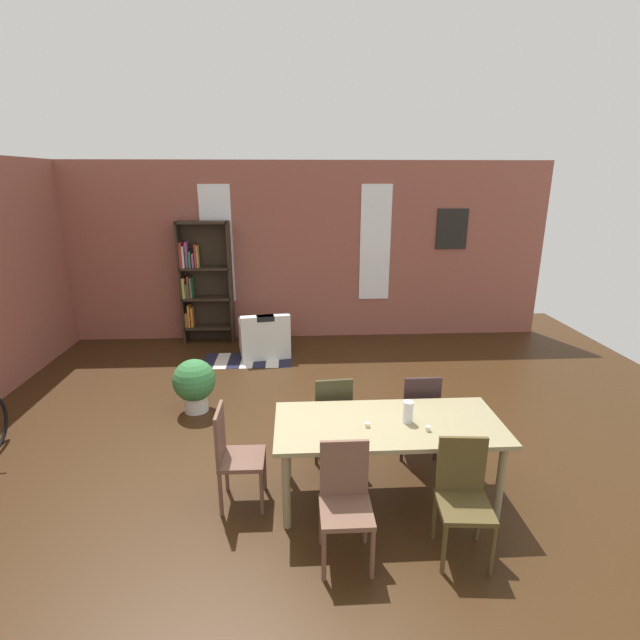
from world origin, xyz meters
TOP-DOWN VIEW (x-y plane):
  - ground_plane at (0.00, 0.00)m, footprint 10.96×10.96m
  - back_wall_brick at (0.00, 4.27)m, footprint 9.09×0.12m
  - window_pane_0 at (-1.42, 4.20)m, footprint 0.55×0.02m
  - window_pane_1 at (1.42, 4.20)m, footprint 0.55×0.02m
  - dining_table at (0.77, -0.53)m, footprint 2.04×0.90m
  - vase_on_table at (0.94, -0.53)m, footprint 0.09×0.09m
  - tealight_candle_0 at (1.08, -0.70)m, footprint 0.04×0.04m
  - tealight_candle_1 at (0.57, -0.60)m, footprint 0.04×0.04m
  - dining_chair_near_left at (0.31, -1.21)m, footprint 0.40×0.40m
  - dining_chair_head_left at (-0.62, -0.53)m, footprint 0.40×0.40m
  - dining_chair_far_right at (1.23, 0.14)m, footprint 0.40×0.40m
  - dining_chair_near_right at (1.23, -1.21)m, footprint 0.43×0.43m
  - dining_chair_far_left at (0.32, 0.14)m, footprint 0.43×0.43m
  - bookshelf_tall at (-1.69, 4.04)m, footprint 0.90×0.30m
  - armchair_white at (-0.58, 3.32)m, footprint 0.93×0.93m
  - potted_plant_by_shelf at (-1.34, 1.30)m, footprint 0.54×0.54m
  - striped_rug at (-0.85, 3.01)m, footprint 1.45×0.70m
  - framed_picture at (2.81, 4.20)m, footprint 0.56×0.03m

SIDE VIEW (x-z plane):
  - ground_plane at x=0.00m, z-range 0.00..0.00m
  - striped_rug at x=-0.85m, z-range 0.00..0.01m
  - armchair_white at x=-0.58m, z-range -0.10..0.65m
  - potted_plant_by_shelf at x=-1.34m, z-range 0.04..0.73m
  - dining_chair_near_left at x=0.31m, z-range 0.04..0.99m
  - dining_chair_head_left at x=-0.62m, z-range 0.04..0.99m
  - dining_chair_far_right at x=1.23m, z-range 0.04..0.99m
  - dining_chair_near_right at x=1.23m, z-range 0.04..0.99m
  - dining_chair_far_left at x=0.32m, z-range 0.04..0.99m
  - dining_table at x=0.77m, z-range 0.30..1.08m
  - tealight_candle_1 at x=0.57m, z-range 0.78..0.82m
  - tealight_candle_0 at x=1.08m, z-range 0.78..0.82m
  - vase_on_table at x=0.94m, z-range 0.78..0.98m
  - bookshelf_tall at x=-1.69m, z-range 0.04..2.21m
  - back_wall_brick at x=0.00m, z-range 0.00..3.18m
  - window_pane_0 at x=-1.42m, z-range 0.71..2.78m
  - window_pane_1 at x=1.42m, z-range 0.71..2.78m
  - framed_picture at x=2.81m, z-range 1.63..2.35m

